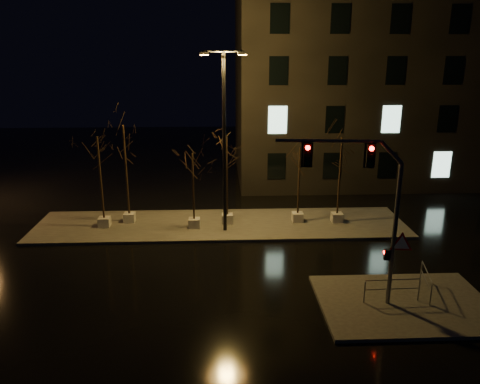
{
  "coord_description": "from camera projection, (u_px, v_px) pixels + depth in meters",
  "views": [
    {
      "loc": [
        -0.02,
        -20.29,
        10.01
      ],
      "look_at": [
        1.03,
        3.72,
        2.8
      ],
      "focal_mm": 35.0,
      "sensor_mm": 36.0,
      "label": 1
    }
  ],
  "objects": [
    {
      "name": "tree_5",
      "position": [
        341.0,
        156.0,
        27.15
      ],
      "size": [
        1.8,
        1.8,
        5.33
      ],
      "color": "beige",
      "rests_on": "median"
    },
    {
      "name": "tree_1",
      "position": [
        124.0,
        147.0,
        26.99
      ],
      "size": [
        1.8,
        1.8,
        6.05
      ],
      "color": "beige",
      "rests_on": "median"
    },
    {
      "name": "tree_4",
      "position": [
        299.0,
        165.0,
        27.37
      ],
      "size": [
        1.8,
        1.8,
        4.66
      ],
      "color": "beige",
      "rests_on": "median"
    },
    {
      "name": "traffic_signal_mast",
      "position": [
        369.0,
        199.0,
        17.94
      ],
      "size": [
        5.5,
        0.73,
        6.75
      ],
      "rotation": [
        0.0,
        0.0,
        -0.11
      ],
      "color": "slate",
      "rests_on": "sidewalk_corner"
    },
    {
      "name": "guard_rail_b",
      "position": [
        426.0,
        279.0,
        19.77
      ],
      "size": [
        0.51,
        2.1,
        1.02
      ],
      "rotation": [
        0.0,
        0.0,
        1.35
      ],
      "color": "slate",
      "rests_on": "sidewalk_corner"
    },
    {
      "name": "sidewalk_corner",
      "position": [
        404.0,
        304.0,
        19.24
      ],
      "size": [
        7.0,
        5.0,
        0.15
      ],
      "primitive_type": "cube",
      "color": "#423F3B",
      "rests_on": "ground"
    },
    {
      "name": "building",
      "position": [
        392.0,
        84.0,
        37.95
      ],
      "size": [
        25.0,
        12.0,
        15.0
      ],
      "primitive_type": "cube",
      "color": "black",
      "rests_on": "ground"
    },
    {
      "name": "tree_0",
      "position": [
        99.0,
        157.0,
        26.37
      ],
      "size": [
        1.8,
        1.8,
        5.5
      ],
      "color": "beige",
      "rests_on": "median"
    },
    {
      "name": "ground",
      "position": [
        222.0,
        271.0,
        22.29
      ],
      "size": [
        90.0,
        90.0,
        0.0
      ],
      "primitive_type": "plane",
      "color": "black",
      "rests_on": "ground"
    },
    {
      "name": "tree_2",
      "position": [
        193.0,
        170.0,
        26.4
      ],
      "size": [
        1.8,
        1.8,
        4.55
      ],
      "color": "beige",
      "rests_on": "median"
    },
    {
      "name": "guard_rail_a",
      "position": [
        392.0,
        287.0,
        19.07
      ],
      "size": [
        2.34,
        0.13,
        1.01
      ],
      "rotation": [
        0.0,
        0.0,
        0.03
      ],
      "color": "slate",
      "rests_on": "sidewalk_corner"
    },
    {
      "name": "streetlight_main",
      "position": [
        224.0,
        131.0,
        25.37
      ],
      "size": [
        2.49,
        0.44,
        9.95
      ],
      "rotation": [
        0.0,
        0.0,
        0.06
      ],
      "color": "black",
      "rests_on": "median"
    },
    {
      "name": "median",
      "position": [
        221.0,
        225.0,
        28.01
      ],
      "size": [
        22.0,
        5.0,
        0.15
      ],
      "primitive_type": "cube",
      "color": "#423F3B",
      "rests_on": "ground"
    },
    {
      "name": "tree_3",
      "position": [
        227.0,
        157.0,
        26.97
      ],
      "size": [
        1.8,
        1.8,
        5.35
      ],
      "color": "beige",
      "rests_on": "median"
    }
  ]
}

